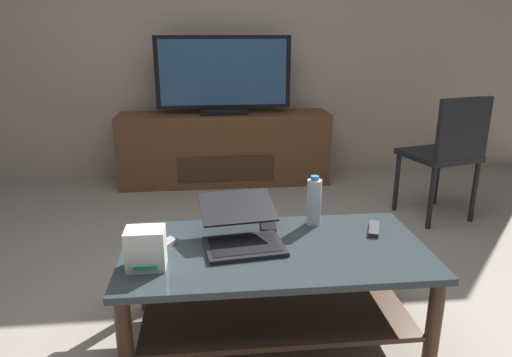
{
  "coord_description": "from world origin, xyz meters",
  "views": [
    {
      "loc": [
        -0.22,
        -1.8,
        1.31
      ],
      "look_at": [
        0.02,
        0.46,
        0.59
      ],
      "focal_mm": 32.34,
      "sensor_mm": 36.0,
      "label": 1
    }
  ],
  "objects_px": {
    "coffee_table": "(274,276)",
    "media_cabinet": "(225,149)",
    "water_bottle_near": "(314,202)",
    "laptop": "(241,230)",
    "dining_chair": "(447,150)",
    "soundbar_remote": "(164,246)",
    "tv_remote": "(374,229)",
    "television": "(223,77)",
    "router_box": "(146,248)",
    "cell_phone": "(268,224)"
  },
  "relations": [
    {
      "from": "dining_chair",
      "to": "laptop",
      "type": "relative_size",
      "value": 2.13
    },
    {
      "from": "coffee_table",
      "to": "television",
      "type": "height_order",
      "value": "television"
    },
    {
      "from": "coffee_table",
      "to": "laptop",
      "type": "height_order",
      "value": "laptop"
    },
    {
      "from": "media_cabinet",
      "to": "router_box",
      "type": "bearing_deg",
      "value": -99.32
    },
    {
      "from": "dining_chair",
      "to": "laptop",
      "type": "bearing_deg",
      "value": -142.74
    },
    {
      "from": "laptop",
      "to": "router_box",
      "type": "bearing_deg",
      "value": -154.36
    },
    {
      "from": "laptop",
      "to": "router_box",
      "type": "height_order",
      "value": "laptop"
    },
    {
      "from": "coffee_table",
      "to": "television",
      "type": "relative_size",
      "value": 1.12
    },
    {
      "from": "router_box",
      "to": "dining_chair",
      "type": "bearing_deg",
      "value": 35.18
    },
    {
      "from": "router_box",
      "to": "cell_phone",
      "type": "relative_size",
      "value": 1.15
    },
    {
      "from": "dining_chair",
      "to": "cell_phone",
      "type": "distance_m",
      "value": 1.72
    },
    {
      "from": "media_cabinet",
      "to": "soundbar_remote",
      "type": "xyz_separation_m",
      "value": [
        -0.34,
        -2.23,
        0.13
      ]
    },
    {
      "from": "coffee_table",
      "to": "router_box",
      "type": "xyz_separation_m",
      "value": [
        -0.52,
        -0.12,
        0.21
      ]
    },
    {
      "from": "laptop",
      "to": "soundbar_remote",
      "type": "height_order",
      "value": "laptop"
    },
    {
      "from": "media_cabinet",
      "to": "water_bottle_near",
      "type": "height_order",
      "value": "water_bottle_near"
    },
    {
      "from": "media_cabinet",
      "to": "water_bottle_near",
      "type": "distance_m",
      "value": 2.08
    },
    {
      "from": "coffee_table",
      "to": "media_cabinet",
      "type": "height_order",
      "value": "media_cabinet"
    },
    {
      "from": "water_bottle_near",
      "to": "tv_remote",
      "type": "bearing_deg",
      "value": -22.69
    },
    {
      "from": "media_cabinet",
      "to": "cell_phone",
      "type": "height_order",
      "value": "media_cabinet"
    },
    {
      "from": "tv_remote",
      "to": "soundbar_remote",
      "type": "xyz_separation_m",
      "value": [
        -0.95,
        -0.08,
        0.0
      ]
    },
    {
      "from": "laptop",
      "to": "cell_phone",
      "type": "height_order",
      "value": "laptop"
    },
    {
      "from": "coffee_table",
      "to": "tv_remote",
      "type": "relative_size",
      "value": 8.01
    },
    {
      "from": "media_cabinet",
      "to": "tv_remote",
      "type": "relative_size",
      "value": 11.54
    },
    {
      "from": "tv_remote",
      "to": "dining_chair",
      "type": "bearing_deg",
      "value": 71.89
    },
    {
      "from": "coffee_table",
      "to": "cell_phone",
      "type": "relative_size",
      "value": 9.16
    },
    {
      "from": "media_cabinet",
      "to": "dining_chair",
      "type": "height_order",
      "value": "dining_chair"
    },
    {
      "from": "media_cabinet",
      "to": "dining_chair",
      "type": "bearing_deg",
      "value": -34.26
    },
    {
      "from": "laptop",
      "to": "soundbar_remote",
      "type": "relative_size",
      "value": 2.65
    },
    {
      "from": "coffee_table",
      "to": "dining_chair",
      "type": "height_order",
      "value": "dining_chair"
    },
    {
      "from": "dining_chair",
      "to": "water_bottle_near",
      "type": "distance_m",
      "value": 1.55
    },
    {
      "from": "coffee_table",
      "to": "laptop",
      "type": "relative_size",
      "value": 3.02
    },
    {
      "from": "dining_chair",
      "to": "soundbar_remote",
      "type": "bearing_deg",
      "value": -147.52
    },
    {
      "from": "coffee_table",
      "to": "tv_remote",
      "type": "xyz_separation_m",
      "value": [
        0.48,
        0.12,
        0.14
      ]
    },
    {
      "from": "water_bottle_near",
      "to": "cell_phone",
      "type": "relative_size",
      "value": 1.7
    },
    {
      "from": "cell_phone",
      "to": "tv_remote",
      "type": "distance_m",
      "value": 0.49
    },
    {
      "from": "television",
      "to": "router_box",
      "type": "bearing_deg",
      "value": -99.4
    },
    {
      "from": "television",
      "to": "coffee_table",
      "type": "bearing_deg",
      "value": -86.8
    },
    {
      "from": "coffee_table",
      "to": "tv_remote",
      "type": "bearing_deg",
      "value": 14.55
    },
    {
      "from": "media_cabinet",
      "to": "television",
      "type": "relative_size",
      "value": 1.61
    },
    {
      "from": "coffee_table",
      "to": "television",
      "type": "xyz_separation_m",
      "value": [
        -0.13,
        2.25,
        0.64
      ]
    },
    {
      "from": "dining_chair",
      "to": "water_bottle_near",
      "type": "xyz_separation_m",
      "value": [
        -1.18,
        -1.0,
        0.03
      ]
    },
    {
      "from": "soundbar_remote",
      "to": "laptop",
      "type": "bearing_deg",
      "value": 33.93
    },
    {
      "from": "water_bottle_near",
      "to": "laptop",
      "type": "bearing_deg",
      "value": -154.64
    },
    {
      "from": "coffee_table",
      "to": "dining_chair",
      "type": "bearing_deg",
      "value": 41.39
    },
    {
      "from": "television",
      "to": "cell_phone",
      "type": "distance_m",
      "value": 2.08
    },
    {
      "from": "media_cabinet",
      "to": "water_bottle_near",
      "type": "xyz_separation_m",
      "value": [
        0.34,
        -2.04,
        0.24
      ]
    },
    {
      "from": "cell_phone",
      "to": "dining_chair",
      "type": "bearing_deg",
      "value": 40.54
    },
    {
      "from": "router_box",
      "to": "soundbar_remote",
      "type": "height_order",
      "value": "router_box"
    },
    {
      "from": "router_box",
      "to": "water_bottle_near",
      "type": "height_order",
      "value": "water_bottle_near"
    },
    {
      "from": "television",
      "to": "dining_chair",
      "type": "xyz_separation_m",
      "value": [
        1.52,
        -1.02,
        -0.43
      ]
    }
  ]
}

